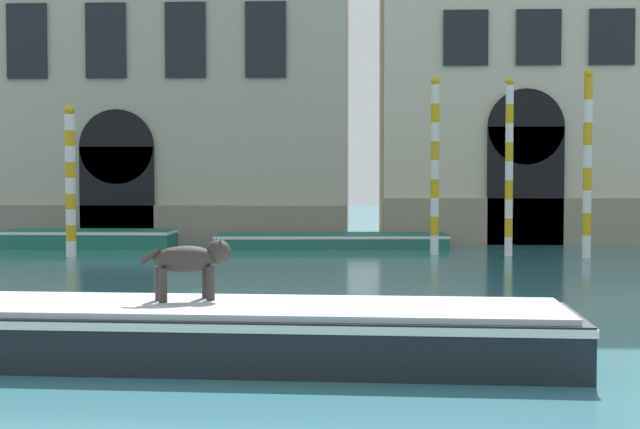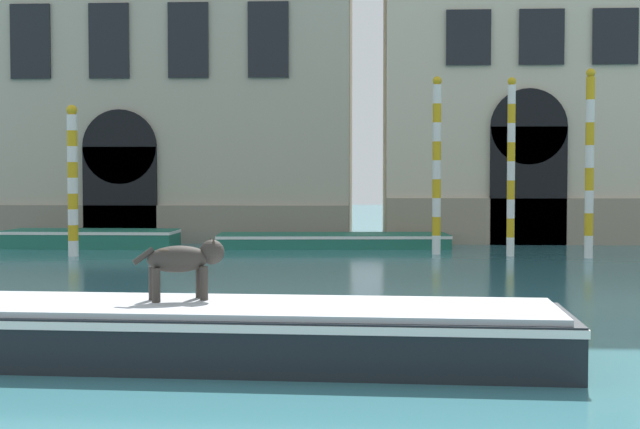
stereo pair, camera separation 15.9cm
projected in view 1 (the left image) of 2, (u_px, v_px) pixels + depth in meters
The scene contains 8 objects.
boat_foreground at pixel (187, 330), 9.35m from camera, with size 8.15×2.06×0.61m.
dog_on_deck at pixel (191, 260), 9.56m from camera, with size 0.94×0.55×0.66m.
boat_moored_near_palazzo at pixel (90, 238), 24.38m from camera, with size 4.61×1.53×0.49m.
boat_moored_far at pixel (331, 240), 24.48m from camera, with size 6.42×2.10×0.38m.
mooring_pole_0 at pixel (435, 165), 22.27m from camera, with size 0.22×0.22×4.45m.
mooring_pole_1 at pixel (587, 163), 21.22m from camera, with size 0.22×0.22×4.51m.
mooring_pole_2 at pixel (509, 166), 21.73m from camera, with size 0.20×0.20×4.36m.
mooring_pole_3 at pixel (70, 180), 21.64m from camera, with size 0.26×0.26×3.70m.
Camera 1 is at (4.23, -2.89, 1.93)m, focal length 50.00 mm.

